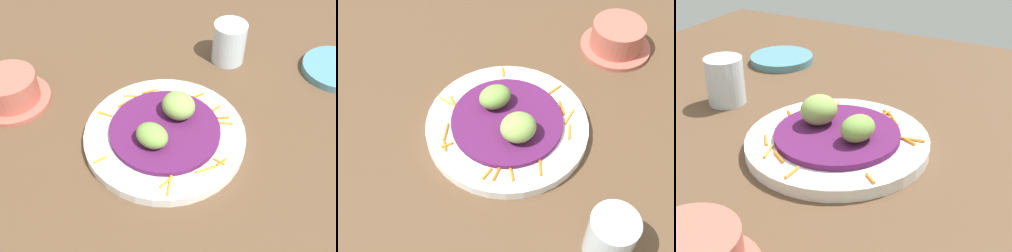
% 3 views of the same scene
% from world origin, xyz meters
% --- Properties ---
extents(table_surface, '(1.10, 1.10, 0.02)m').
position_xyz_m(table_surface, '(0.00, 0.00, 0.01)').
color(table_surface, brown).
rests_on(table_surface, ground).
extents(main_plate, '(0.26, 0.26, 0.02)m').
position_xyz_m(main_plate, '(-0.05, -0.01, 0.03)').
color(main_plate, white).
rests_on(main_plate, table_surface).
extents(cabbage_bed, '(0.17, 0.17, 0.01)m').
position_xyz_m(cabbage_bed, '(-0.05, -0.01, 0.04)').
color(cabbage_bed, '#51194C').
rests_on(cabbage_bed, main_plate).
extents(carrot_garnish, '(0.22, 0.23, 0.00)m').
position_xyz_m(carrot_garnish, '(-0.04, -0.02, 0.04)').
color(carrot_garnish, orange).
rests_on(carrot_garnish, main_plate).
extents(guac_scoop_left, '(0.07, 0.07, 0.04)m').
position_xyz_m(guac_scoop_left, '(-0.01, -0.02, 0.07)').
color(guac_scoop_left, '#84A851').
rests_on(guac_scoop_left, cabbage_bed).
extents(guac_scoop_center, '(0.05, 0.06, 0.04)m').
position_xyz_m(guac_scoop_center, '(-0.08, 0.00, 0.06)').
color(guac_scoop_center, '#759E47').
rests_on(guac_scoop_center, cabbage_bed).
extents(terracotta_bowl, '(0.13, 0.13, 0.05)m').
position_xyz_m(terracotta_bowl, '(-0.05, 0.27, 0.04)').
color(terracotta_bowl, '#B75B4C').
rests_on(terracotta_bowl, table_surface).
extents(water_glass, '(0.06, 0.06, 0.08)m').
position_xyz_m(water_glass, '(0.19, -0.05, 0.06)').
color(water_glass, silver).
rests_on(water_glass, table_surface).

